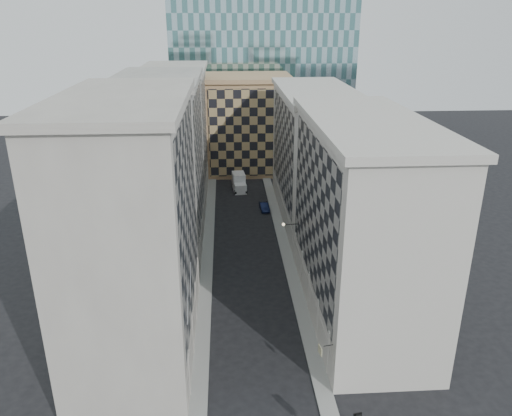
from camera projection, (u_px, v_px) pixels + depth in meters
name	position (u px, v px, depth m)	size (l,w,h in m)	color
ground	(264.00, 416.00, 39.66)	(260.00, 260.00, 0.00)	black
sidewalk_west	(208.00, 250.00, 67.22)	(1.50, 100.00, 0.15)	gray
sidewalk_east	(285.00, 248.00, 67.83)	(1.50, 100.00, 0.15)	gray
bldg_left_a	(135.00, 228.00, 44.96)	(10.80, 22.80, 23.70)	#9F998F
bldg_left_b	(163.00, 165.00, 65.60)	(10.80, 22.80, 22.70)	gray
bldg_left_c	(177.00, 132.00, 86.23)	(10.80, 22.80, 21.70)	#9F998F
bldg_right_a	(360.00, 220.00, 50.49)	(10.80, 26.80, 20.70)	#BBB7AC
bldg_right_b	(314.00, 155.00, 75.77)	(10.80, 28.80, 19.70)	#BBB7AC
tan_block	(248.00, 123.00, 99.48)	(16.80, 14.80, 18.80)	tan
church_tower	(235.00, 28.00, 106.12)	(7.20, 7.20, 51.50)	#312D26
flagpoles_left	(189.00, 292.00, 41.99)	(0.10, 6.33, 2.33)	gray
bracket_lamp	(285.00, 224.00, 59.98)	(1.98, 0.36, 0.36)	black
box_truck	(239.00, 183.00, 90.26)	(2.63, 5.51, 2.93)	white
dark_car	(264.00, 207.00, 80.96)	(1.31, 3.76, 1.24)	#0F1738
shop_sign	(321.00, 350.00, 41.34)	(1.25, 0.78, 0.87)	black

